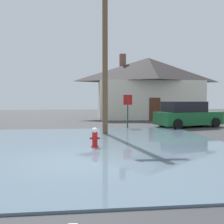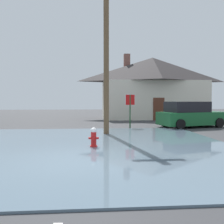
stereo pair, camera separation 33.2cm
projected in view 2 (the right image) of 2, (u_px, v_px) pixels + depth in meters
name	position (u px, v px, depth m)	size (l,w,h in m)	color
ground_plane	(73.00, 163.00, 7.74)	(80.00, 80.00, 0.10)	#38383A
flood_puddle	(93.00, 146.00, 10.21)	(11.03, 11.84, 0.05)	slate
lane_stop_bar	(86.00, 175.00, 6.35)	(3.32, 0.30, 0.01)	silver
fire_hydrant	(94.00, 138.00, 9.94)	(0.39, 0.34, 0.78)	red
utility_pole	(106.00, 49.00, 13.54)	(1.60, 0.28, 8.65)	brown
stop_sign_far	(130.00, 104.00, 16.80)	(0.66, 0.27, 2.18)	#1E4C28
house	(152.00, 87.00, 25.43)	(10.45, 5.64, 6.38)	silver
parked_car	(190.00, 115.00, 17.36)	(4.74, 2.93, 1.71)	#195B2D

